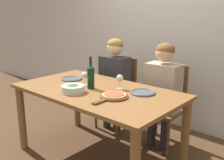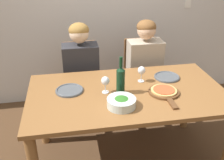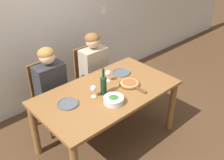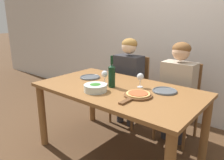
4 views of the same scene
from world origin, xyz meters
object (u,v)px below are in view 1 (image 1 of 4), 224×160
(pizza_on_board, at_px, (113,96))
(wine_glass_right, at_px, (120,79))
(wine_bottle, at_px, (91,76))
(person_man, at_px, (162,86))
(wine_glass_left, at_px, (85,76))
(person_woman, at_px, (114,76))
(broccoli_bowl, at_px, (73,89))
(dinner_plate_left, at_px, (72,79))
(dinner_plate_right, at_px, (143,93))
(chair_right, at_px, (166,103))
(chair_left, at_px, (119,91))

(pizza_on_board, relative_size, wine_glass_right, 2.67)
(wine_bottle, relative_size, wine_glass_right, 2.19)
(person_man, height_order, wine_glass_right, person_man)
(wine_glass_left, xyz_separation_m, wine_glass_right, (0.36, 0.15, 0.00))
(person_woman, height_order, broccoli_bowl, person_woman)
(dinner_plate_left, distance_m, dinner_plate_right, 0.93)
(person_woman, bearing_deg, broccoli_bowl, -74.37)
(broccoli_bowl, relative_size, dinner_plate_right, 0.95)
(chair_right, distance_m, person_woman, 0.76)
(person_man, distance_m, broccoli_bowl, 1.02)
(chair_right, bearing_deg, chair_left, 180.00)
(person_woman, xyz_separation_m, wine_bottle, (0.29, -0.70, 0.18))
(chair_right, height_order, person_woman, person_woman)
(dinner_plate_left, bearing_deg, dinner_plate_right, 6.39)
(person_woman, relative_size, wine_glass_left, 8.03)
(dinner_plate_left, bearing_deg, broccoli_bowl, -39.06)
(person_man, relative_size, broccoli_bowl, 5.30)
(pizza_on_board, xyz_separation_m, wine_glass_left, (-0.49, 0.10, 0.09))
(chair_left, distance_m, dinner_plate_right, 1.03)
(person_woman, relative_size, wine_glass_right, 8.03)
(person_woman, distance_m, broccoli_bowl, 0.95)
(chair_right, relative_size, broccoli_bowl, 4.15)
(broccoli_bowl, relative_size, pizza_on_board, 0.57)
(dinner_plate_left, relative_size, wine_glass_right, 1.60)
(dinner_plate_left, height_order, wine_glass_left, wine_glass_left)
(chair_right, height_order, wine_glass_right, chair_right)
(wine_bottle, distance_m, wine_glass_right, 0.30)
(wine_glass_left, bearing_deg, person_man, 50.32)
(chair_right, xyz_separation_m, person_man, (0.00, -0.12, 0.23))
(person_woman, bearing_deg, dinner_plate_left, -103.26)
(chair_left, bearing_deg, wine_glass_right, -50.36)
(person_man, xyz_separation_m, wine_glass_left, (-0.55, -0.67, 0.15))
(chair_left, height_order, dinner_plate_left, chair_left)
(chair_right, xyz_separation_m, broccoli_bowl, (-0.46, -1.02, 0.31))
(person_woman, height_order, person_man, same)
(person_man, bearing_deg, wine_glass_left, -129.68)
(chair_right, relative_size, person_man, 0.78)
(person_woman, bearing_deg, wine_bottle, -67.43)
(person_woman, height_order, wine_glass_left, person_woman)
(broccoli_bowl, xyz_separation_m, wine_glass_left, (-0.09, 0.24, 0.07))
(dinner_plate_right, bearing_deg, dinner_plate_left, -173.61)
(broccoli_bowl, height_order, wine_glass_right, wine_glass_right)
(chair_right, height_order, person_man, person_man)
(person_man, height_order, dinner_plate_left, person_man)
(pizza_on_board, bearing_deg, wine_glass_left, 168.11)
(dinner_plate_right, bearing_deg, wine_glass_left, -163.75)
(person_woman, xyz_separation_m, pizza_on_board, (0.66, -0.77, 0.06))
(dinner_plate_left, xyz_separation_m, wine_glass_left, (0.30, -0.08, 0.10))
(chair_left, distance_m, chair_right, 0.72)
(person_man, height_order, wine_bottle, person_man)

